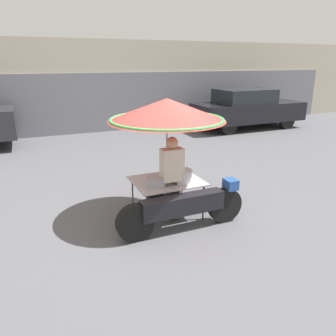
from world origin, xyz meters
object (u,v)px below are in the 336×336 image
(potted_plant, at_px, (287,111))
(vendor_motorcycle_cart, at_px, (169,126))
(parked_car, at_px, (247,108))
(vendor_person, at_px, (172,175))

(potted_plant, bearing_deg, vendor_motorcycle_cart, -142.50)
(vendor_motorcycle_cart, relative_size, potted_plant, 2.84)
(vendor_motorcycle_cart, xyz_separation_m, parked_car, (6.34, 6.26, -0.84))
(vendor_motorcycle_cart, distance_m, potted_plant, 11.96)
(vendor_person, xyz_separation_m, potted_plant, (9.44, 7.39, -0.41))
(vendor_person, bearing_deg, potted_plant, 38.05)
(vendor_person, distance_m, parked_car, 9.02)
(potted_plant, bearing_deg, vendor_person, -141.95)
(potted_plant, bearing_deg, parked_car, -162.49)
(vendor_person, height_order, parked_car, parked_car)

